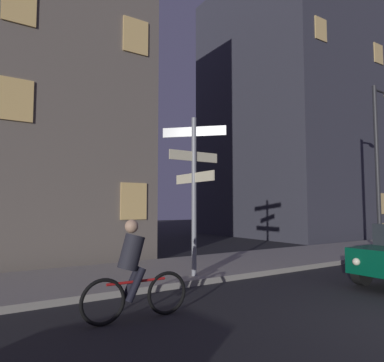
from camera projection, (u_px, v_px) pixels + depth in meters
name	position (u px, v px, depth m)	size (l,w,h in m)	color
sidewalk_kerb	(206.00, 267.00, 10.21)	(40.00, 3.39, 0.14)	gray
signpost	(194.00, 180.00, 8.69)	(1.41, 1.69, 3.91)	gray
street_lamp	(379.00, 154.00, 13.73)	(1.28, 0.28, 6.47)	#2D2D30
cyclist	(134.00, 273.00, 5.64)	(1.82, 0.33, 1.61)	black
building_left_block	(3.00, 75.00, 14.03)	(8.90, 9.89, 14.18)	#6B6056
building_right_block	(286.00, 111.00, 23.38)	(8.08, 9.73, 16.46)	#383842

